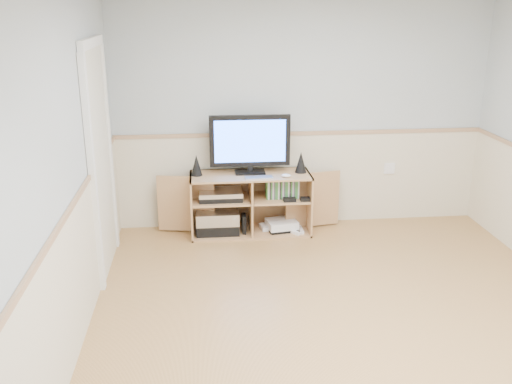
# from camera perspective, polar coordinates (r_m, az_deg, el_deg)

# --- Properties ---
(room) EXTENTS (4.04, 4.54, 2.54)m
(room) POSITION_cam_1_polar(r_m,az_deg,el_deg) (4.12, 9.00, 2.13)
(room) COLOR tan
(room) RESTS_ON ground
(media_cabinet) EXTENTS (1.97, 0.47, 0.65)m
(media_cabinet) POSITION_cam_1_polar(r_m,az_deg,el_deg) (6.10, -0.60, -0.93)
(media_cabinet) COLOR #AB8255
(media_cabinet) RESTS_ON floor
(monitor) EXTENTS (0.84, 0.18, 0.62)m
(monitor) POSITION_cam_1_polar(r_m,az_deg,el_deg) (5.91, -0.62, 4.99)
(monitor) COLOR black
(monitor) RESTS_ON media_cabinet
(speaker_left) EXTENTS (0.12, 0.12, 0.22)m
(speaker_left) POSITION_cam_1_polar(r_m,az_deg,el_deg) (5.92, -5.97, 2.67)
(speaker_left) COLOR black
(speaker_left) RESTS_ON media_cabinet
(speaker_right) EXTENTS (0.12, 0.12, 0.22)m
(speaker_right) POSITION_cam_1_polar(r_m,az_deg,el_deg) (6.01, 4.51, 2.99)
(speaker_right) COLOR black
(speaker_right) RESTS_ON media_cabinet
(keyboard) EXTENTS (0.29, 0.13, 0.01)m
(keyboard) POSITION_cam_1_polar(r_m,az_deg,el_deg) (5.83, 0.30, 1.46)
(keyboard) COLOR silver
(keyboard) RESTS_ON media_cabinet
(mouse) EXTENTS (0.11, 0.09, 0.04)m
(mouse) POSITION_cam_1_polar(r_m,az_deg,el_deg) (5.86, 3.03, 1.65)
(mouse) COLOR white
(mouse) RESTS_ON media_cabinet
(av_components) EXTENTS (0.53, 0.34, 0.47)m
(av_components) POSITION_cam_1_polar(r_m,az_deg,el_deg) (6.07, -3.74, -2.23)
(av_components) COLOR black
(av_components) RESTS_ON media_cabinet
(game_consoles) EXTENTS (0.46, 0.31, 0.11)m
(game_consoles) POSITION_cam_1_polar(r_m,az_deg,el_deg) (6.17, 2.47, -3.34)
(game_consoles) COLOR white
(game_consoles) RESTS_ON media_cabinet
(game_cases) EXTENTS (0.34, 0.14, 0.19)m
(game_cases) POSITION_cam_1_polar(r_m,az_deg,el_deg) (6.02, 2.64, 0.31)
(game_cases) COLOR #3F8C3F
(game_cases) RESTS_ON media_cabinet
(wall_outlet) EXTENTS (0.12, 0.03, 0.12)m
(wall_outlet) POSITION_cam_1_polar(r_m,az_deg,el_deg) (6.53, 13.18, 2.32)
(wall_outlet) COLOR white
(wall_outlet) RESTS_ON wall_back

